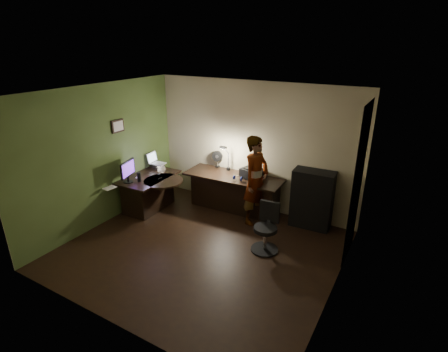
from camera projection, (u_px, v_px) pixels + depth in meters
The scene contains 27 objects.
floor at pixel (201, 250), 6.13m from camera, with size 4.50×4.00×0.01m, color black.
ceiling at pixel (197, 93), 5.14m from camera, with size 4.50×4.00×0.01m, color silver.
wall_back at pixel (253, 147), 7.25m from camera, with size 4.50×0.01×2.70m, color tan.
wall_front at pixel (102, 234), 4.02m from camera, with size 4.50×0.01×2.70m, color tan.
wall_left at pixel (102, 156), 6.69m from camera, with size 0.01×4.00×2.70m, color tan.
wall_right at pixel (342, 210), 4.58m from camera, with size 0.01×4.00×2.70m, color tan.
green_wall_overlay at pixel (102, 156), 6.68m from camera, with size 0.00×4.00×2.70m, color #455D29.
arched_doorway at pixel (357, 184), 5.53m from camera, with size 0.01×0.90×2.60m, color black.
french_door at pixel (327, 250), 4.26m from camera, with size 0.02×0.92×2.10m, color white.
framed_picture at pixel (118, 126), 6.85m from camera, with size 0.04×0.30×0.25m, color black.
desk_left at pixel (150, 193), 7.47m from camera, with size 0.80×1.30×0.75m, color black.
desk_right at pixel (233, 193), 7.42m from camera, with size 2.09×0.73×0.78m, color black.
cabinet at pixel (312, 199), 6.70m from camera, with size 0.77×0.38×1.15m, color black.
laptop_stand at pixel (158, 166), 7.82m from camera, with size 0.24×0.20×0.10m, color silver.
laptop at pixel (158, 159), 7.75m from camera, with size 0.34×0.32×0.24m, color silver.
monitor at pixel (128, 175), 7.00m from camera, with size 0.10×0.49×0.33m, color black.
mouse at pixel (137, 177), 7.24m from camera, with size 0.06×0.09×0.04m, color silver.
phone at pixel (159, 174), 7.47m from camera, with size 0.06×0.12×0.01m, color black.
pen at pixel (160, 178), 7.23m from camera, with size 0.01×0.13×0.01m, color black.
speaker at pixel (139, 177), 7.04m from camera, with size 0.08×0.08×0.19m, color black.
notepad at pixel (110, 188), 6.77m from camera, with size 0.17×0.23×0.01m, color silver.
desk_fan at pixel (217, 159), 7.69m from camera, with size 0.23×0.13×0.36m, color black.
headphones at pixel (238, 178), 7.00m from camera, with size 0.21×0.09×0.10m, color navy.
printer at pixel (253, 173), 7.10m from camera, with size 0.46×0.36×0.20m, color black.
desk_lamp at pixel (228, 157), 7.42m from camera, with size 0.15×0.28×0.62m, color black.
office_chair at pixel (265, 229), 5.95m from camera, with size 0.48×0.48×0.86m, color black.
person at pixel (256, 181), 6.76m from camera, with size 0.63×0.42×1.78m, color #D8A88C.
Camera 1 is at (2.97, -4.32, 3.45)m, focal length 28.00 mm.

